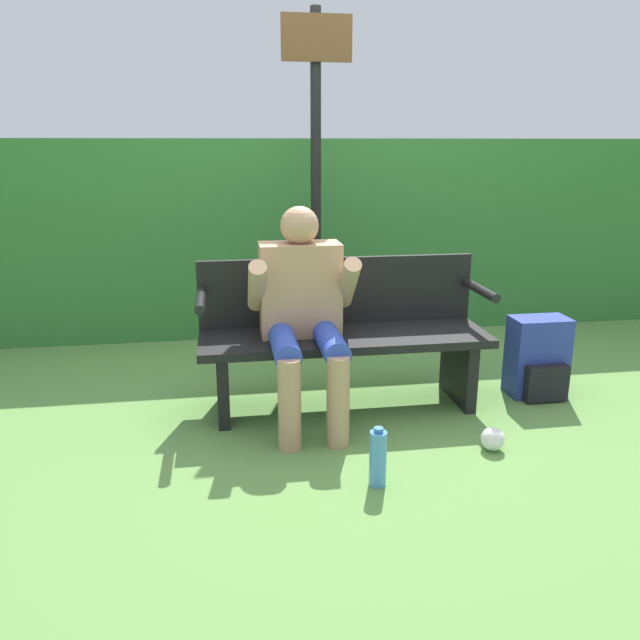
# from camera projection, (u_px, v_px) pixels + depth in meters

# --- Properties ---
(ground_plane) EXTENTS (40.00, 40.00, 0.00)m
(ground_plane) POSITION_uv_depth(u_px,v_px,m) (344.00, 406.00, 3.48)
(ground_plane) COLOR #5B8942
(hedge_back) EXTENTS (12.00, 0.42, 1.45)m
(hedge_back) POSITION_uv_depth(u_px,v_px,m) (305.00, 237.00, 4.78)
(hedge_back) COLOR #337033
(hedge_back) RESTS_ON ground
(park_bench) EXTENTS (1.56, 0.48, 0.80)m
(park_bench) POSITION_uv_depth(u_px,v_px,m) (342.00, 333.00, 3.42)
(park_bench) COLOR black
(park_bench) RESTS_ON ground
(person_seated) EXTENTS (0.56, 0.66, 1.10)m
(person_seated) POSITION_uv_depth(u_px,v_px,m) (303.00, 306.00, 3.21)
(person_seated) COLOR tan
(person_seated) RESTS_ON ground
(backpack) EXTENTS (0.32, 0.26, 0.46)m
(backpack) POSITION_uv_depth(u_px,v_px,m) (538.00, 359.00, 3.59)
(backpack) COLOR #283893
(backpack) RESTS_ON ground
(water_bottle) EXTENTS (0.07, 0.07, 0.27)m
(water_bottle) POSITION_uv_depth(u_px,v_px,m) (378.00, 458.00, 2.64)
(water_bottle) COLOR #4C8CCC
(water_bottle) RESTS_ON ground
(signpost) EXTENTS (0.45, 0.09, 2.24)m
(signpost) POSITION_uv_depth(u_px,v_px,m) (316.00, 158.00, 4.13)
(signpost) COLOR black
(signpost) RESTS_ON ground
(parked_car) EXTENTS (4.69, 3.20, 1.31)m
(parked_car) POSITION_uv_depth(u_px,v_px,m) (432.00, 173.00, 16.83)
(parked_car) COLOR maroon
(parked_car) RESTS_ON ground
(litter_crumple) EXTENTS (0.11, 0.11, 0.11)m
(litter_crumple) POSITION_uv_depth(u_px,v_px,m) (493.00, 439.00, 2.97)
(litter_crumple) COLOR silver
(litter_crumple) RESTS_ON ground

